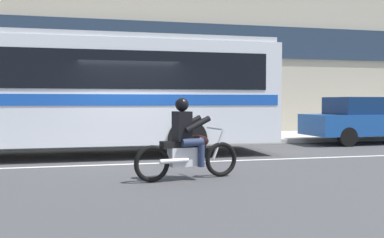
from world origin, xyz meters
TOP-DOWN VIEW (x-y plane):
  - ground_plane at (0.00, 0.00)m, footprint 60.00×60.00m
  - sidewalk_curb at (0.00, 5.10)m, footprint 28.00×3.80m
  - lane_center_stripe at (0.00, -0.60)m, footprint 26.60×0.14m
  - transit_bus at (-1.73, 1.19)m, footprint 11.60×2.64m
  - motorcycle_with_rider at (0.82, -2.87)m, footprint 2.12×0.75m
  - parked_sedan_curbside at (8.70, 2.58)m, footprint 4.85×1.95m

SIDE VIEW (x-z plane):
  - ground_plane at x=0.00m, z-range 0.00..0.00m
  - lane_center_stripe at x=0.00m, z-range 0.00..0.01m
  - sidewalk_curb at x=0.00m, z-range 0.00..0.15m
  - motorcycle_with_rider at x=0.82m, z-range -0.13..1.44m
  - parked_sedan_curbside at x=8.70m, z-range 0.03..1.67m
  - transit_bus at x=-1.73m, z-range 0.27..3.49m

